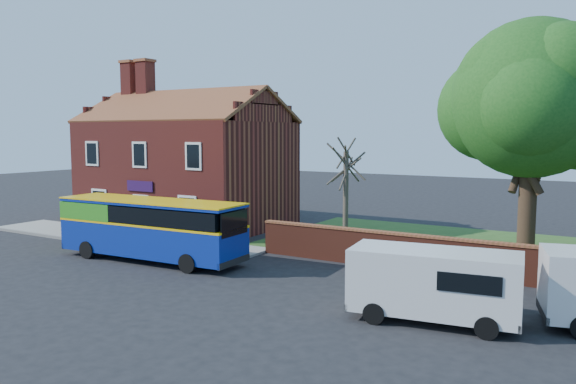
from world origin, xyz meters
The scene contains 10 objects.
ground centered at (0.00, 0.00, 0.00)m, with size 120.00×120.00×0.00m, color black.
pavement centered at (-7.00, 5.75, 0.06)m, with size 18.00×3.50×0.12m, color gray.
kerb centered at (-7.00, 4.00, 0.07)m, with size 18.00×0.15×0.14m, color slate.
grass_strip centered at (13.00, 13.00, 0.02)m, with size 26.00×12.00×0.04m, color #426B28.
shop_building centered at (-7.02, 11.50, 3.41)m, with size 12.30×8.13×10.50m.
boundary_wall centered at (13.00, 7.00, 0.81)m, with size 22.00×0.38×1.60m.
bus centered at (-1.89, 2.77, 1.60)m, with size 9.31×2.79×2.81m.
van_near centered at (12.00, 1.12, 1.26)m, with size 5.33×2.71×2.24m.
large_tree centered at (13.26, 11.67, 7.12)m, with size 8.92×7.05×10.88m.
bare_tree centered at (4.49, 10.71, 2.74)m, with size 2.00×2.39×5.34m.
Camera 1 is at (16.80, -15.72, 5.83)m, focal length 35.00 mm.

